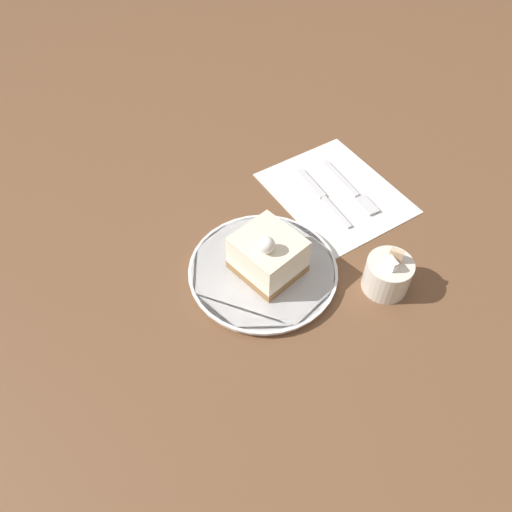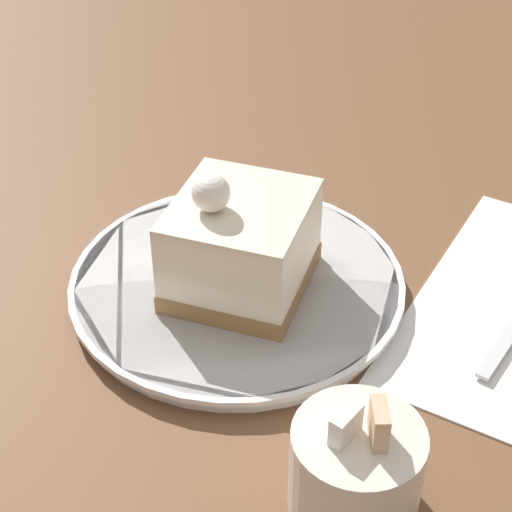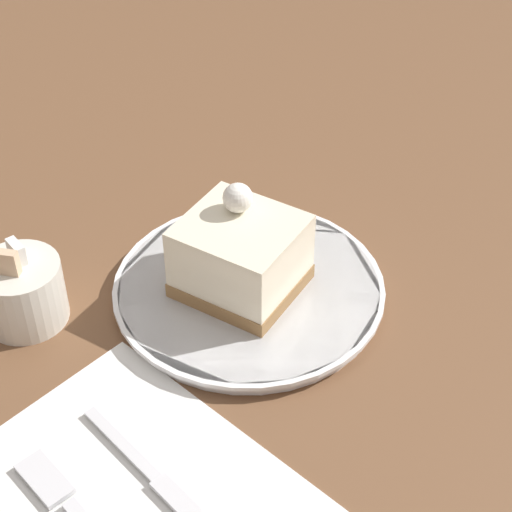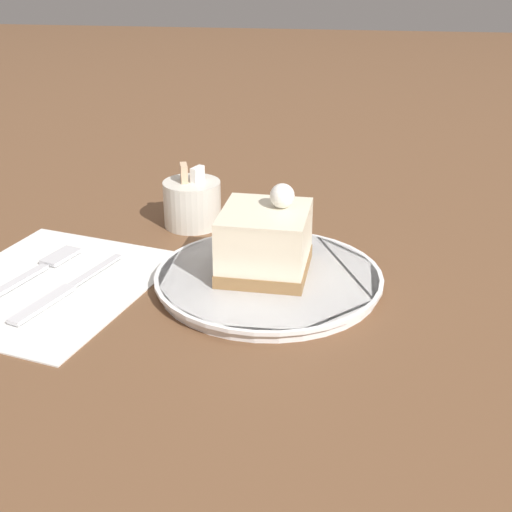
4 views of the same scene
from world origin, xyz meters
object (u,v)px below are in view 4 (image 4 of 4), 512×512
Objects in this scene: plate at (269,279)px; sugar_bowl at (192,203)px; knife at (60,293)px; fork at (35,272)px; cake_slice at (265,241)px.

sugar_bowl reaches higher than plate.
sugar_bowl is at bearing 84.37° from knife.
fork is at bearing 155.43° from knife.
sugar_bowl is (-0.11, 0.15, 0.02)m from plate.
cake_slice is at bearing -53.86° from sugar_bowl.
plate is 2.36× the size of cake_slice.
fork is (-0.25, -0.01, -0.00)m from plate.
cake_slice reaches higher than sugar_bowl.
sugar_bowl is at bearing 129.02° from cake_slice.
plate is at bearing -47.77° from cake_slice.
knife is (0.04, -0.04, 0.00)m from fork.
sugar_bowl is at bearing 68.47° from fork.
cake_slice is at bearing 22.10° from fork.
sugar_bowl is (-0.11, 0.15, -0.02)m from cake_slice.
plate is 1.57× the size of fork.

